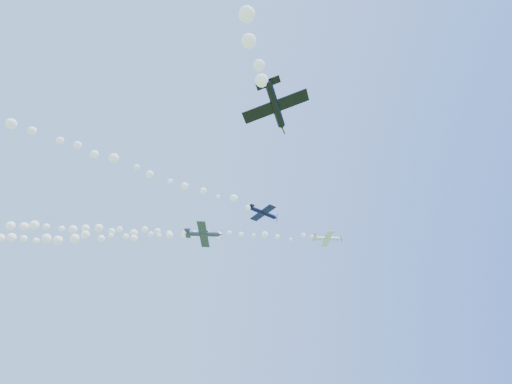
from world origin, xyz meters
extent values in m
cylinder|color=white|center=(24.72, 13.10, 52.51)|extent=(5.70, 2.06, 0.96)
cone|color=white|center=(27.73, 12.58, 52.60)|extent=(0.83, 0.89, 0.77)
cone|color=maroon|center=(28.14, 12.51, 52.62)|extent=(0.34, 0.32, 0.27)
cube|color=black|center=(28.03, 12.53, 52.61)|extent=(0.14, 0.23, 1.79)
cube|color=white|center=(24.95, 13.07, 52.41)|extent=(2.57, 7.10, 0.58)
cube|color=white|center=(22.21, 13.53, 52.48)|extent=(1.20, 2.55, 0.24)
cube|color=maroon|center=(22.12, 13.52, 53.00)|extent=(0.94, 0.29, 1.16)
sphere|color=black|center=(25.49, 12.95, 52.89)|extent=(0.81, 0.82, 0.74)
cylinder|color=#0C0E38|center=(6.45, -0.62, 46.44)|extent=(5.48, 1.45, 1.00)
cone|color=#0C0E38|center=(9.26, 0.22, 46.32)|extent=(0.75, 0.80, 0.75)
cone|color=silver|center=(9.64, 0.33, 46.30)|extent=(0.31, 0.29, 0.27)
cube|color=black|center=(9.54, 0.30, 46.30)|extent=(0.23, 0.38, 1.71)
cube|color=#0C0E38|center=(6.66, -0.54, 46.33)|extent=(3.14, 6.72, 1.26)
cube|color=#0C0E38|center=(4.13, -1.32, 46.60)|extent=(1.39, 2.45, 0.48)
cube|color=silver|center=(4.10, -1.41, 47.09)|extent=(0.94, 0.47, 1.12)
sphere|color=black|center=(7.22, -0.45, 46.75)|extent=(0.86, 0.89, 0.77)
cylinder|color=#323749|center=(-3.55, -0.36, 40.36)|extent=(5.47, 1.83, 1.06)
cone|color=#323749|center=(-0.75, -1.20, 40.20)|extent=(0.80, 0.84, 0.76)
cone|color=navy|center=(-0.36, -1.31, 40.18)|extent=(0.33, 0.30, 0.27)
cube|color=black|center=(-0.47, -1.28, 40.18)|extent=(0.21, 0.25, 1.71)
cube|color=#323749|center=(-3.34, -0.44, 40.24)|extent=(3.16, 6.75, 0.77)
cube|color=#323749|center=(-5.87, 0.33, 40.54)|extent=(1.39, 2.46, 0.32)
cube|color=navy|center=(-5.90, 0.38, 41.04)|extent=(0.92, 0.39, 1.13)
sphere|color=black|center=(-2.79, -0.56, 40.66)|extent=(0.85, 0.85, 0.74)
cylinder|color=black|center=(-1.51, -34.22, 33.59)|extent=(2.27, 5.21, 1.07)
cone|color=black|center=(-0.07, -31.82, 33.41)|extent=(0.87, 0.82, 0.74)
cone|color=gold|center=(0.14, -31.49, 33.38)|extent=(0.32, 0.33, 0.26)
cube|color=black|center=(0.08, -31.57, 33.39)|extent=(0.40, 0.39, 1.63)
cube|color=black|center=(-1.38, -34.06, 33.48)|extent=(6.08, 4.26, 1.70)
cube|color=black|center=(-2.72, -36.21, 33.79)|extent=(2.28, 1.74, 0.64)
cube|color=gold|center=(-2.84, -36.19, 34.26)|extent=(0.66, 0.92, 1.08)
sphere|color=black|center=(-1.19, -33.54, 33.86)|extent=(0.95, 0.95, 0.79)
camera|label=1|loc=(-9.74, -58.79, 2.00)|focal=30.00mm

